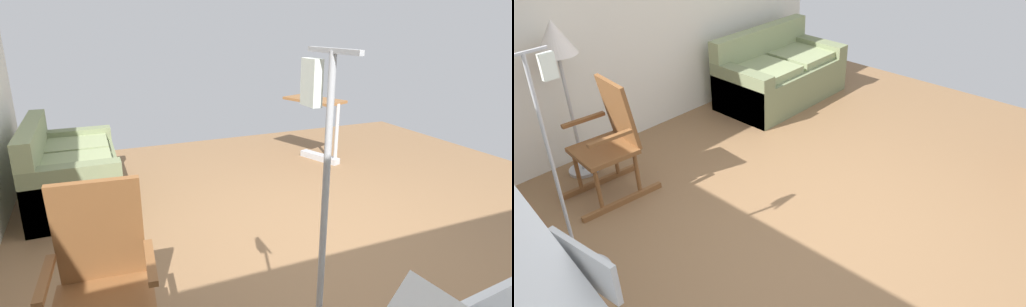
# 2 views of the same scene
# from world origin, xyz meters

# --- Properties ---
(ground_plane) EXTENTS (7.15, 7.15, 0.00)m
(ground_plane) POSITION_xyz_m (0.00, 0.00, 0.00)
(ground_plane) COLOR olive
(couch) EXTENTS (1.60, 0.85, 0.85)m
(couch) POSITION_xyz_m (1.84, 1.95, 0.31)
(couch) COLOR #737D57
(couch) RESTS_ON ground
(rocking_chair) EXTENTS (0.80, 0.54, 1.05)m
(rocking_chair) POSITION_xyz_m (-0.69, 1.74, 0.50)
(rocking_chair) COLOR brown
(rocking_chair) RESTS_ON ground
(overbed_table) EXTENTS (0.89, 0.64, 0.84)m
(overbed_table) POSITION_xyz_m (2.03, -1.15, 0.53)
(overbed_table) COLOR #B2B5BA
(overbed_table) RESTS_ON ground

